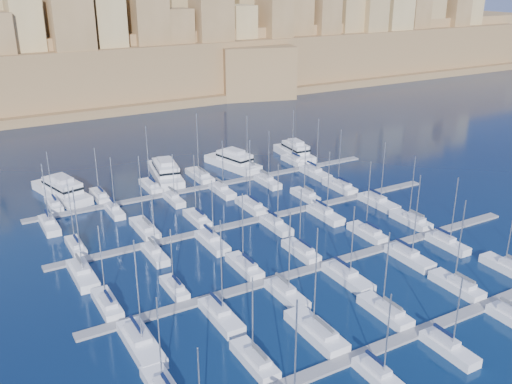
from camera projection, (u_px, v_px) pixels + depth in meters
ground at (288, 238)px, 105.81m from camera, size 600.00×600.00×0.00m
pontoon_near at (423, 330)px, 78.19m from camera, size 84.00×2.00×0.40m
pontoon_mid_near at (327, 264)px, 96.01m from camera, size 84.00×2.00×0.40m
pontoon_mid_far at (261, 219)px, 113.83m from camera, size 84.00×2.00×0.40m
pontoon_far at (213, 185)px, 131.66m from camera, size 84.00×2.00×0.40m
sailboat_1 at (255, 360)px, 71.33m from camera, size 2.62×8.72×12.61m
sailboat_2 at (316, 331)px, 76.97m from camera, size 3.31×11.02×16.15m
sailboat_3 at (385, 311)px, 81.63m from camera, size 2.80×9.32×13.29m
sailboat_4 at (457, 285)px, 88.39m from camera, size 2.79×9.30×15.09m
sailboat_5 at (508, 267)px, 93.83m from camera, size 2.76×9.19×12.69m
sailboat_8 at (380, 377)px, 68.40m from camera, size 2.45×8.15×12.74m
sailboat_9 at (449, 348)px, 73.65m from camera, size 2.50×8.33×11.68m
sailboat_12 at (107, 304)px, 83.42m from camera, size 2.62×8.74×13.38m
sailboat_13 at (175, 288)px, 87.68m from camera, size 2.22×7.40×10.81m
sailboat_14 at (245, 266)px, 94.19m from camera, size 2.69×8.96×13.73m
sailboat_15 at (301, 251)px, 99.34m from camera, size 2.64×8.82×12.44m
sailboat_16 at (368, 233)px, 106.32m from camera, size 2.69×8.95×14.80m
sailboat_17 at (411, 220)px, 111.64m from camera, size 2.80×9.34×13.96m
sailboat_18 at (141, 343)px, 74.47m from camera, size 3.32×11.05×16.34m
sailboat_19 at (221, 315)px, 80.61m from camera, size 2.89×9.64×16.02m
sailboat_20 at (286, 294)px, 86.06m from camera, size 2.71×9.05×14.74m
sailboat_21 at (347, 277)px, 90.77m from camera, size 3.06×10.19×13.45m
sailboat_22 at (409, 257)px, 97.26m from camera, size 2.89×9.62×15.99m
sailboat_23 at (447, 243)px, 102.19m from camera, size 2.57×8.58×13.72m
sailboat_24 at (76, 246)px, 101.11m from camera, size 2.32×7.74×12.60m
sailboat_25 at (145, 228)px, 108.07m from camera, size 2.97×9.90×15.24m
sailboat_26 at (197, 219)px, 112.46m from camera, size 2.58×8.60×14.03m
sailboat_27 at (251, 206)px, 118.54m from camera, size 2.80×9.35×15.13m
sailboat_28 at (305, 195)px, 124.27m from camera, size 2.49×8.31×12.14m
sailboat_29 at (340, 186)px, 129.37m from camera, size 2.89×9.63×14.22m
sailboat_30 at (82, 274)px, 91.68m from camera, size 3.07×10.23×16.17m
sailboat_31 at (155, 254)px, 98.36m from camera, size 2.47×8.22×12.18m
sailboat_32 at (212, 242)px, 102.79m from camera, size 2.84×9.48×13.07m
sailboat_33 at (276, 225)px, 109.52m from camera, size 2.60×8.65×13.58m
sailboat_34 at (325, 214)px, 114.43m from camera, size 2.85×9.49×14.35m
sailboat_35 at (378, 202)px, 120.42m from camera, size 3.09×10.30×14.40m
sailboat_36 at (54, 204)px, 119.40m from camera, size 2.42×8.08×12.40m
sailboat_37 at (100, 196)px, 124.06m from camera, size 2.53×8.44×11.69m
sailboat_38 at (151, 186)px, 129.60m from camera, size 2.64×8.80×14.93m
sailboat_39 at (200, 176)px, 136.13m from camera, size 3.15×10.50×16.13m
sailboat_40 at (248, 168)px, 141.55m from camera, size 2.73×9.09×14.15m
sailboat_41 at (293, 160)px, 147.35m from camera, size 2.49×8.32×14.13m
sailboat_42 at (49, 225)px, 109.66m from camera, size 2.70×9.00×13.55m
sailboat_43 at (114, 211)px, 116.21m from camera, size 2.30×7.66×12.58m
sailboat_44 at (174, 199)px, 122.17m from camera, size 2.33×7.78×11.21m
sailboat_45 at (222, 191)px, 127.01m from camera, size 2.64×8.82×12.67m
sailboat_46 at (267, 182)px, 132.50m from camera, size 2.62×8.74×13.28m
sailboat_47 at (315, 173)px, 138.13m from camera, size 2.97×9.89×14.62m
motor_yacht_a at (62, 190)px, 124.73m from camera, size 9.82×19.10×5.25m
motor_yacht_b at (165, 172)px, 136.00m from camera, size 8.73×19.20×5.25m
motor_yacht_c at (233, 161)px, 143.62m from camera, size 8.77×17.50×5.25m
motor_yacht_d at (295, 152)px, 151.40m from camera, size 5.65×15.59×5.25m
fortified_city at (77, 57)px, 226.21m from camera, size 460.00×108.95×59.52m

